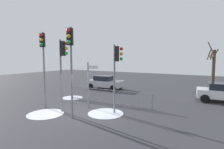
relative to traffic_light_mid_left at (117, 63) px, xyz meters
The scene contains 13 objects.
ground_plane 3.69m from the traffic_light_mid_left, 147.12° to the right, with size 60.00×60.00×0.00m, color #38383D.
traffic_light_mid_left is the anchor object (origin of this frame).
traffic_light_rear_right 5.04m from the traffic_light_mid_left, 163.01° to the right, with size 0.44×0.49×5.11m.
traffic_light_foreground_right 2.81m from the traffic_light_mid_left, 128.04° to the right, with size 0.41×0.52×5.08m.
traffic_light_mid_right 3.37m from the traffic_light_mid_left, 155.23° to the right, with size 0.55×0.37×4.53m.
direction_sign_post 2.61m from the traffic_light_mid_left, behind, with size 0.77×0.23×3.14m.
pedestrian_guard_railing 3.46m from the traffic_light_mid_left, 136.37° to the left, with size 6.88×0.39×1.07m.
car_silver_far 8.81m from the traffic_light_mid_left, 127.45° to the left, with size 3.89×2.11×1.47m.
car_white_near 9.04m from the traffic_light_mid_left, 48.74° to the left, with size 3.96×2.27×1.47m.
bare_tree_left 13.65m from the traffic_light_mid_left, 68.94° to the left, with size 1.13×1.39×5.14m.
snow_patch_kerb 6.39m from the traffic_light_mid_left, 161.14° to the left, with size 1.72×1.72×0.01m, color white.
snow_patch_island 3.14m from the traffic_light_mid_left, 147.25° to the right, with size 2.18×2.18×0.01m, color silver.
snow_patch_verge 5.31m from the traffic_light_mid_left, 147.64° to the right, with size 2.16×2.16×0.01m, color white.
Camera 1 is at (6.83, -8.22, 3.41)m, focal length 28.38 mm.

